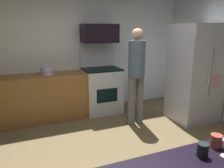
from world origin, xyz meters
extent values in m
cube|color=brown|center=(0.00, 0.00, -0.01)|extent=(5.20, 4.80, 0.02)
cube|color=silver|center=(0.00, 2.34, 1.30)|extent=(5.20, 0.12, 2.60)
cube|color=brown|center=(-0.90, 1.98, 0.45)|extent=(2.40, 0.60, 0.90)
cube|color=silver|center=(0.51, 1.96, 0.46)|extent=(0.76, 0.64, 0.92)
cube|color=black|center=(0.51, 1.96, 0.94)|extent=(0.76, 0.64, 0.03)
cube|color=silver|center=(0.51, 2.25, 1.21)|extent=(0.76, 0.06, 0.52)
cube|color=black|center=(0.51, 1.63, 0.45)|extent=(0.44, 0.01, 0.28)
cube|color=black|center=(0.51, 2.06, 1.66)|extent=(0.74, 0.38, 0.38)
cube|color=#AFB3C3|center=(2.03, 0.90, 0.92)|extent=(0.82, 0.73, 1.85)
cylinder|color=#AFB3C3|center=(1.99, 0.52, 1.02)|extent=(0.02, 0.02, 0.83)
cylinder|color=#AFB3C3|center=(2.07, 0.52, 1.02)|extent=(0.02, 0.02, 0.83)
cube|color=#B7829C|center=(2.18, 0.53, 0.83)|extent=(0.20, 0.01, 0.26)
cylinder|color=#5F5F5F|center=(0.80, 1.14, 0.46)|extent=(0.14, 0.14, 0.91)
cylinder|color=#5F5F5F|center=(0.97, 1.14, 0.46)|extent=(0.14, 0.14, 0.91)
cylinder|color=#485C6F|center=(0.89, 1.14, 1.23)|extent=(0.30, 0.30, 0.64)
sphere|color=tan|center=(0.89, 1.14, 1.67)|extent=(0.20, 0.20, 0.20)
cylinder|color=#953E30|center=(0.29, -1.20, 0.95)|extent=(0.09, 0.09, 0.10)
cylinder|color=black|center=(0.11, -1.26, 0.95)|extent=(0.08, 0.08, 0.10)
cylinder|color=#B3B4C0|center=(-0.59, 1.98, 0.97)|extent=(0.24, 0.24, 0.15)
camera|label=1|loc=(-0.97, -2.25, 1.76)|focal=34.64mm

